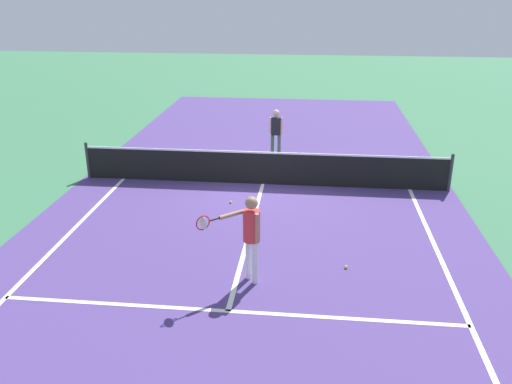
{
  "coord_description": "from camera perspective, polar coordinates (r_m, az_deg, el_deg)",
  "views": [
    {
      "loc": [
        1.34,
        -14.21,
        5.34
      ],
      "look_at": [
        0.15,
        -3.19,
        1.0
      ],
      "focal_mm": 37.39,
      "sensor_mm": 36.0,
      "label": 1
    }
  ],
  "objects": [
    {
      "name": "court_surface_inbounds",
      "position": [
        15.24,
        0.74,
        0.87
      ],
      "size": [
        10.62,
        24.4,
        0.0
      ],
      "primitive_type": "cube",
      "color": "#4C387A",
      "rests_on": "ground_plane"
    },
    {
      "name": "tennis_ball_near_net",
      "position": [
        13.91,
        -2.73,
        -1.08
      ],
      "size": [
        0.07,
        0.07,
        0.07
      ],
      "primitive_type": "sphere",
      "color": "#CCE033",
      "rests_on": "ground_plane"
    },
    {
      "name": "line_center_service",
      "position": [
        12.31,
        -0.69,
        -4.31
      ],
      "size": [
        0.1,
        6.4,
        0.01
      ],
      "primitive_type": "cube",
      "color": "white",
      "rests_on": "ground_plane"
    },
    {
      "name": "tennis_ball_mid_court",
      "position": [
        10.96,
        9.61,
        -7.92
      ],
      "size": [
        0.07,
        0.07,
        0.07
      ],
      "primitive_type": "sphere",
      "color": "#CCE033",
      "rests_on": "ground_plane"
    },
    {
      "name": "net",
      "position": [
        15.08,
        0.75,
        2.62
      ],
      "size": [
        10.39,
        0.09,
        1.07
      ],
      "color": "#33383D",
      "rests_on": "ground_plane"
    },
    {
      "name": "line_sideline_right",
      "position": [
        10.22,
        21.35,
        -11.73
      ],
      "size": [
        0.1,
        11.89,
        0.01
      ],
      "primitive_type": "cube",
      "color": "white",
      "rests_on": "ground_plane"
    },
    {
      "name": "line_sideline_left",
      "position": [
        11.25,
        -24.05,
        -8.99
      ],
      "size": [
        0.1,
        11.89,
        0.01
      ],
      "primitive_type": "cube",
      "color": "white",
      "rests_on": "ground_plane"
    },
    {
      "name": "player_far",
      "position": [
        17.37,
        2.15,
        6.79
      ],
      "size": [
        0.42,
        0.32,
        1.59
      ],
      "color": "#3F7247",
      "rests_on": "ground_plane"
    },
    {
      "name": "player_near",
      "position": [
        9.9,
        -0.62,
        -4.05
      ],
      "size": [
        1.08,
        0.76,
        1.74
      ],
      "color": "white",
      "rests_on": "ground_plane"
    },
    {
      "name": "line_service_near",
      "position": [
        9.56,
        -3.01,
        -12.6
      ],
      "size": [
        8.22,
        0.1,
        0.01
      ],
      "primitive_type": "cube",
      "color": "white",
      "rests_on": "ground_plane"
    },
    {
      "name": "ground_plane",
      "position": [
        15.24,
        0.74,
        0.87
      ],
      "size": [
        60.0,
        60.0,
        0.0
      ],
      "primitive_type": "plane",
      "color": "#38724C"
    }
  ]
}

